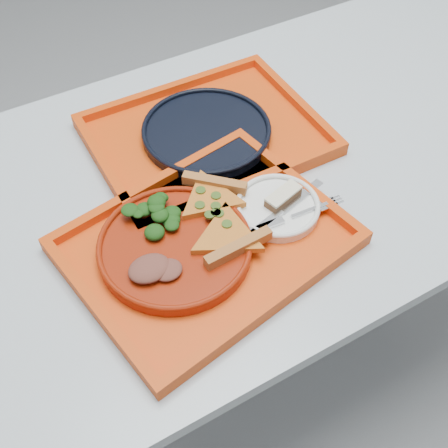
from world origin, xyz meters
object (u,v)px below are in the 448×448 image
at_px(tray_far, 207,138).
at_px(navy_plate, 207,133).
at_px(dinner_plate, 175,248).
at_px(dessert_bar, 283,196).
at_px(tray_main, 207,244).

height_order(tray_far, navy_plate, navy_plate).
bearing_deg(tray_far, dinner_plate, -128.07).
bearing_deg(dessert_bar, dinner_plate, 164.08).
bearing_deg(dessert_bar, navy_plate, 81.82).
bearing_deg(tray_main, navy_plate, 51.84).
xyz_separation_m(tray_main, navy_plate, (0.13, 0.24, 0.01)).
bearing_deg(dinner_plate, tray_main, -10.30).
height_order(tray_main, dessert_bar, dessert_bar).
bearing_deg(navy_plate, dinner_plate, -128.85).
relative_size(tray_main, navy_plate, 1.73).
distance_m(dinner_plate, dessert_bar, 0.22).
relative_size(dinner_plate, navy_plate, 1.00).
xyz_separation_m(navy_plate, dessert_bar, (0.03, -0.24, 0.02)).
height_order(tray_main, tray_far, same).
xyz_separation_m(dinner_plate, navy_plate, (0.19, 0.23, -0.00)).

